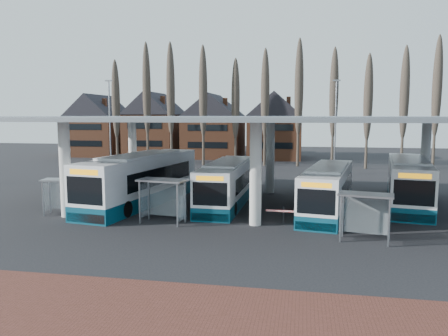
% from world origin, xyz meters
% --- Properties ---
extents(ground, '(140.00, 140.00, 0.00)m').
position_xyz_m(ground, '(0.00, 0.00, 0.00)').
color(ground, black).
rests_on(ground, ground).
extents(station_canopy, '(32.00, 16.00, 6.34)m').
position_xyz_m(station_canopy, '(0.00, 8.00, 5.68)').
color(station_canopy, silver).
rests_on(station_canopy, ground).
extents(poplar_row, '(45.10, 1.10, 14.50)m').
position_xyz_m(poplar_row, '(0.00, 33.00, 8.78)').
color(poplar_row, '#473D33').
rests_on(poplar_row, ground).
extents(townhouse_row, '(36.80, 10.30, 12.25)m').
position_xyz_m(townhouse_row, '(-15.75, 44.00, 5.94)').
color(townhouse_row, brown).
rests_on(townhouse_row, ground).
extents(lamp_post_a, '(0.80, 0.16, 10.17)m').
position_xyz_m(lamp_post_a, '(-18.00, 22.00, 5.34)').
color(lamp_post_a, slate).
rests_on(lamp_post_a, ground).
extents(lamp_post_b, '(0.80, 0.16, 10.17)m').
position_xyz_m(lamp_post_b, '(6.00, 26.00, 5.34)').
color(lamp_post_b, slate).
rests_on(lamp_post_b, ground).
extents(bus_0, '(4.79, 13.40, 3.65)m').
position_xyz_m(bus_0, '(-8.78, 7.28, 1.72)').
color(bus_0, white).
rests_on(bus_0, ground).
extents(bus_1, '(2.63, 11.34, 3.14)m').
position_xyz_m(bus_1, '(-2.61, 8.23, 1.48)').
color(bus_1, white).
rests_on(bus_1, ground).
extents(bus_2, '(4.16, 11.31, 3.08)m').
position_xyz_m(bus_2, '(4.35, 6.93, 1.45)').
color(bus_2, white).
rests_on(bus_2, ground).
extents(bus_3, '(4.56, 12.33, 3.35)m').
position_xyz_m(bus_3, '(10.15, 10.40, 1.58)').
color(bus_3, white).
rests_on(bus_3, ground).
extents(shelter_0, '(2.64, 1.60, 2.31)m').
position_xyz_m(shelter_0, '(-12.57, 3.13, 1.68)').
color(shelter_0, gray).
rests_on(shelter_0, ground).
extents(shelter_1, '(3.00, 1.79, 2.63)m').
position_xyz_m(shelter_1, '(-5.45, 2.10, 1.91)').
color(shelter_1, gray).
rests_on(shelter_1, ground).
extents(shelter_2, '(2.86, 1.81, 2.47)m').
position_xyz_m(shelter_2, '(5.85, 0.21, 1.80)').
color(shelter_2, gray).
rests_on(shelter_2, ground).
extents(barrier, '(2.03, 0.58, 1.01)m').
position_xyz_m(barrier, '(1.63, 2.68, 0.79)').
color(barrier, black).
rests_on(barrier, ground).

